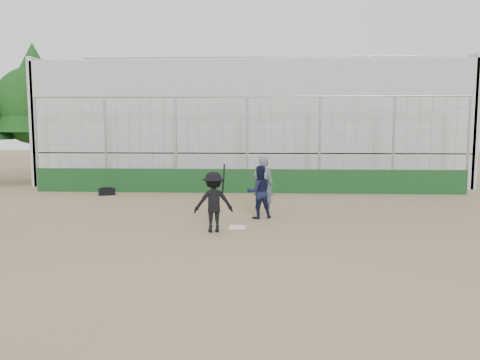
{
  "coord_description": "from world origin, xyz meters",
  "views": [
    {
      "loc": [
        0.74,
        -12.49,
        2.68
      ],
      "look_at": [
        0.0,
        1.4,
        1.15
      ],
      "focal_mm": 35.0,
      "sensor_mm": 36.0,
      "label": 1
    }
  ],
  "objects_px": {
    "batter_at_plate": "(214,202)",
    "umpire": "(263,188)",
    "catcher_crouched": "(259,201)",
    "equipment_bag": "(107,192)"
  },
  "relations": [
    {
      "from": "equipment_bag",
      "to": "umpire",
      "type": "bearing_deg",
      "value": -30.21
    },
    {
      "from": "batter_at_plate",
      "to": "catcher_crouched",
      "type": "height_order",
      "value": "batter_at_plate"
    },
    {
      "from": "batter_at_plate",
      "to": "catcher_crouched",
      "type": "bearing_deg",
      "value": 58.31
    },
    {
      "from": "catcher_crouched",
      "to": "umpire",
      "type": "xyz_separation_m",
      "value": [
        0.11,
        0.93,
        0.28
      ]
    },
    {
      "from": "umpire",
      "to": "catcher_crouched",
      "type": "bearing_deg",
      "value": 87.57
    },
    {
      "from": "batter_at_plate",
      "to": "catcher_crouched",
      "type": "distance_m",
      "value": 2.22
    },
    {
      "from": "batter_at_plate",
      "to": "umpire",
      "type": "relative_size",
      "value": 1.07
    },
    {
      "from": "umpire",
      "to": "equipment_bag",
      "type": "relative_size",
      "value": 2.3
    },
    {
      "from": "batter_at_plate",
      "to": "umpire",
      "type": "bearing_deg",
      "value": 65.61
    },
    {
      "from": "catcher_crouched",
      "to": "equipment_bag",
      "type": "bearing_deg",
      "value": 143.42
    }
  ]
}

